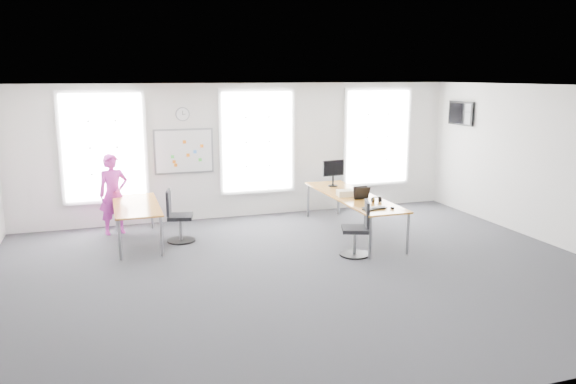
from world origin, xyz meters
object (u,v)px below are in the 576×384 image
object	(u,v)px
person	(113,194)
monitor	(333,171)
desk_left	(136,208)
chair_left	(177,219)
desk_right	(353,198)
headphones	(376,200)
chair_right	(358,232)
keyboard	(374,208)

from	to	relation	value
person	monitor	bearing A→B (deg)	-20.22
desk_left	person	world-z (taller)	person
chair_left	desk_right	bearing A→B (deg)	-86.16
desk_right	monitor	xyz separation A→B (m)	(-0.00, 1.01, 0.40)
desk_right	desk_left	distance (m)	4.25
chair_left	headphones	size ratio (longest dim) A/B	5.37
desk_right	headphones	bearing A→B (deg)	-76.88
person	monitor	size ratio (longest dim) A/B	2.85
desk_right	monitor	size ratio (longest dim) A/B	5.67
desk_right	person	bearing A→B (deg)	161.68
chair_left	monitor	distance (m)	3.54
chair_left	headphones	distance (m)	3.84
chair_right	monitor	distance (m)	2.50
desk_right	chair_left	world-z (taller)	chair_left
person	monitor	distance (m)	4.62
chair_right	chair_left	distance (m)	3.50
chair_left	desk_left	bearing A→B (deg)	91.67
desk_left	monitor	size ratio (longest dim) A/B	3.61
desk_left	chair_right	bearing A→B (deg)	-28.87
desk_right	desk_left	bearing A→B (deg)	170.66
chair_left	headphones	xyz separation A→B (m)	(3.61, -1.25, 0.40)
chair_left	keyboard	world-z (taller)	chair_left
desk_right	headphones	size ratio (longest dim) A/B	17.13
chair_right	keyboard	bearing A→B (deg)	130.93
keyboard	monitor	size ratio (longest dim) A/B	0.82
person	desk_right	bearing A→B (deg)	-32.20
monitor	chair_right	bearing A→B (deg)	-110.12
desk_left	person	bearing A→B (deg)	115.22
desk_right	chair_right	bearing A→B (deg)	-110.42
person	headphones	bearing A→B (deg)	-38.98
desk_left	desk_right	bearing A→B (deg)	-9.34
desk_left	chair_left	xyz separation A→B (m)	(0.74, -0.15, -0.25)
desk_right	monitor	world-z (taller)	monitor
desk_left	monitor	bearing A→B (deg)	4.35
chair_left	keyboard	size ratio (longest dim) A/B	2.17
chair_left	monitor	xyz separation A→B (m)	(3.44, 0.46, 0.69)
desk_left	person	xyz separation A→B (m)	(-0.39, 0.83, 0.12)
headphones	chair_right	bearing A→B (deg)	-119.35
person	desk_left	bearing A→B (deg)	-78.66
desk_right	monitor	bearing A→B (deg)	90.16
chair_right	desk_left	bearing A→B (deg)	-98.75
chair_right	headphones	distance (m)	1.01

